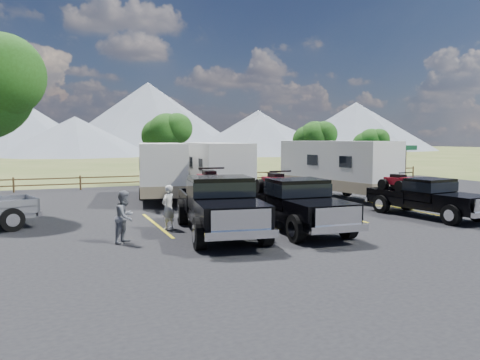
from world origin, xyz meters
name	(u,v)px	position (x,y,z in m)	size (l,w,h in m)	color
ground	(344,233)	(0.00, 0.00, 0.00)	(320.00, 320.00, 0.00)	#485C27
asphalt_lot	(303,220)	(0.00, 3.00, 0.02)	(44.00, 34.00, 0.04)	black
stall_lines	(292,215)	(0.00, 4.00, 0.04)	(12.12, 5.50, 0.01)	yellow
tree_ne_a	(315,138)	(8.97, 17.01, 3.48)	(3.11, 2.92, 4.76)	black
tree_ne_b	(371,142)	(14.98, 18.01, 3.13)	(2.77, 2.59, 4.27)	black
tree_north	(167,133)	(-2.03, 19.02, 3.83)	(3.46, 3.24, 5.25)	black
rail_fence	(222,177)	(2.00, 18.50, 0.61)	(36.12, 0.12, 1.00)	brown
pavilion	(358,147)	(13.00, 17.00, 2.79)	(6.20, 6.20, 3.22)	brown
mountain_range	(59,120)	(-7.63, 105.98, 7.87)	(209.00, 71.00, 20.00)	slate
rig_left	(218,203)	(-4.28, 1.56, 1.14)	(3.17, 7.09, 2.29)	black
rig_center	(294,202)	(-1.39, 1.25, 1.06)	(2.48, 6.43, 2.12)	black
rig_right	(425,196)	(5.21, 1.56, 0.94)	(2.54, 5.80, 1.87)	black
trailer_left	(161,170)	(-4.16, 11.37, 1.68)	(3.53, 9.05, 3.13)	white
trailer_center	(215,171)	(-1.57, 9.81, 1.69)	(3.03, 9.12, 3.15)	white
trailer_right	(337,168)	(5.41, 8.61, 1.74)	(3.67, 9.41, 3.25)	white
person_a	(168,207)	(-5.77, 2.97, 0.87)	(0.60, 0.40, 1.66)	silver
person_b	(125,217)	(-7.60, 1.23, 0.89)	(0.83, 0.64, 1.70)	slate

